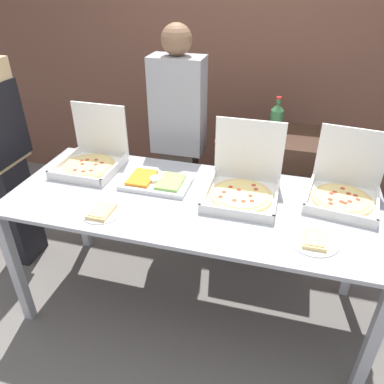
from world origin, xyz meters
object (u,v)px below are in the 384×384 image
object	(u,v)px
soda_bottle	(276,119)
soda_can_silver	(246,129)
pizza_box_far_left	(243,184)
person_guest_cap	(179,140)
pizza_box_near_right	(92,157)
paper_plate_front_left	(101,212)
paper_plate_front_center	(314,240)
pizza_box_far_right	(344,189)
veggie_tray	(156,182)

from	to	relation	value
soda_bottle	soda_can_silver	world-z (taller)	soda_bottle
pizza_box_far_left	person_guest_cap	xyz separation A→B (m)	(-0.61, 0.62, -0.04)
pizza_box_near_right	soda_can_silver	world-z (taller)	pizza_box_near_right
paper_plate_front_left	paper_plate_front_center	bearing A→B (deg)	3.01
paper_plate_front_left	paper_plate_front_center	distance (m)	1.18
paper_plate_front_center	pizza_box_far_right	bearing A→B (deg)	70.61
pizza_box_far_right	soda_can_silver	distance (m)	0.83
pizza_box_far_right	paper_plate_front_left	size ratio (longest dim) A/B	2.16
pizza_box_far_left	soda_can_silver	distance (m)	0.60
pizza_box_near_right	paper_plate_front_left	xyz separation A→B (m)	(0.33, -0.52, -0.06)
pizza_box_near_right	pizza_box_far_right	size ratio (longest dim) A/B	0.91
pizza_box_far_right	soda_bottle	xyz separation A→B (m)	(-0.47, 0.56, 0.19)
soda_bottle	veggie_tray	bearing A→B (deg)	-134.25
paper_plate_front_center	soda_bottle	bearing A→B (deg)	106.29
pizza_box_far_left	veggie_tray	world-z (taller)	pizza_box_far_left
pizza_box_near_right	veggie_tray	bearing A→B (deg)	-12.81
pizza_box_far_left	paper_plate_front_center	size ratio (longest dim) A/B	1.74
veggie_tray	person_guest_cap	bearing A→B (deg)	94.26
paper_plate_front_left	paper_plate_front_center	world-z (taller)	same
pizza_box_near_right	veggie_tray	xyz separation A→B (m)	(0.52, -0.12, -0.05)
pizza_box_near_right	soda_can_silver	distance (m)	1.12
soda_bottle	soda_can_silver	xyz separation A→B (m)	(-0.20, -0.09, -0.07)
soda_can_silver	person_guest_cap	size ratio (longest dim) A/B	0.07
pizza_box_far_left	paper_plate_front_center	world-z (taller)	pizza_box_far_left
pizza_box_far_right	person_guest_cap	world-z (taller)	person_guest_cap
soda_bottle	pizza_box_far_left	bearing A→B (deg)	-100.58
paper_plate_front_left	soda_bottle	world-z (taller)	soda_bottle
pizza_box_near_right	soda_bottle	xyz separation A→B (m)	(1.20, 0.58, 0.19)
pizza_box_near_right	paper_plate_front_left	world-z (taller)	pizza_box_near_right
pizza_box_near_right	paper_plate_front_center	xyz separation A→B (m)	(1.50, -0.46, -0.06)
soda_bottle	pizza_box_near_right	bearing A→B (deg)	-154.36
pizza_box_near_right	soda_can_silver	xyz separation A→B (m)	(1.00, 0.49, 0.12)
paper_plate_front_left	soda_bottle	bearing A→B (deg)	51.39
pizza_box_far_left	paper_plate_front_left	bearing A→B (deg)	-150.68
veggie_tray	soda_bottle	distance (m)	1.01
paper_plate_front_center	person_guest_cap	xyz separation A→B (m)	(-1.03, 0.98, 0.02)
pizza_box_near_right	paper_plate_front_center	bearing A→B (deg)	-16.10
paper_plate_front_left	person_guest_cap	bearing A→B (deg)	82.27
paper_plate_front_center	pizza_box_near_right	bearing A→B (deg)	163.14
pizza_box_far_left	paper_plate_front_left	world-z (taller)	pizza_box_far_left
pizza_box_far_right	soda_can_silver	xyz separation A→B (m)	(-0.67, 0.48, 0.12)
soda_can_silver	pizza_box_far_left	bearing A→B (deg)	-82.56
pizza_box_far_left	pizza_box_far_right	xyz separation A→B (m)	(0.59, 0.11, -0.00)
pizza_box_far_left	paper_plate_front_left	distance (m)	0.86
person_guest_cap	pizza_box_far_right	bearing A→B (deg)	156.69
pizza_box_far_left	soda_bottle	xyz separation A→B (m)	(0.13, 0.67, 0.18)
veggie_tray	soda_can_silver	xyz separation A→B (m)	(0.48, 0.61, 0.17)
person_guest_cap	soda_can_silver	bearing A→B (deg)	175.89
pizza_box_near_right	soda_bottle	world-z (taller)	soda_bottle
pizza_box_near_right	pizza_box_far_right	world-z (taller)	pizza_box_near_right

